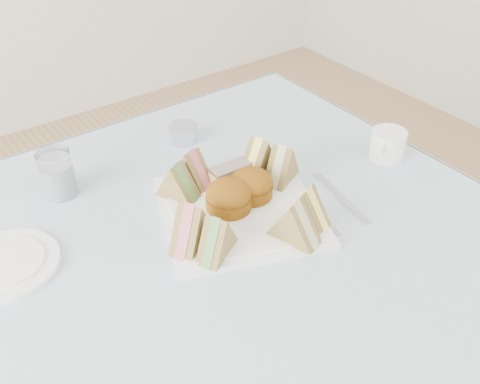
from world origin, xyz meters
TOP-DOWN VIEW (x-y plane):
  - table at (0.00, 0.00)m, footprint 0.90×0.90m
  - tablecloth at (0.00, 0.00)m, footprint 1.02×1.02m
  - serving_plate at (0.06, 0.06)m, footprint 0.36×0.36m
  - sandwich_fl_a at (-0.05, 0.04)m, footprint 0.10×0.08m
  - sandwich_fl_b at (-0.03, -0.01)m, footprint 0.09×0.07m
  - sandwich_fr_a at (0.14, -0.03)m, footprint 0.06×0.09m
  - sandwich_fr_b at (0.09, -0.05)m, footprint 0.07×0.10m
  - sandwich_bl_a at (-0.01, 0.16)m, footprint 0.07×0.09m
  - sandwich_bl_b at (0.04, 0.18)m, footprint 0.06×0.09m
  - sandwich_br_a at (0.18, 0.09)m, footprint 0.10×0.08m
  - sandwich_br_b at (0.16, 0.14)m, footprint 0.10×0.06m
  - scone_left at (0.05, 0.08)m, footprint 0.11×0.11m
  - scone_right at (0.10, 0.08)m, footprint 0.09×0.09m
  - pastry_slice at (0.10, 0.14)m, footprint 0.08×0.03m
  - side_plate at (-0.32, 0.18)m, footprint 0.22×0.22m
  - water_glass at (-0.18, 0.32)m, footprint 0.08×0.08m
  - tea_strainer at (0.11, 0.34)m, footprint 0.08×0.08m
  - knife at (0.25, -0.01)m, footprint 0.04×0.17m
  - fork at (0.18, -0.01)m, footprint 0.02×0.16m
  - creamer_jug at (0.43, 0.04)m, footprint 0.09×0.09m

SIDE VIEW (x-z plane):
  - table at x=0.00m, z-range 0.00..0.74m
  - tablecloth at x=0.00m, z-range 0.74..0.75m
  - fork at x=0.18m, z-range 0.75..0.75m
  - knife at x=0.25m, z-range 0.75..0.75m
  - side_plate at x=-0.32m, z-range 0.75..0.76m
  - serving_plate at x=0.06m, z-range 0.75..0.76m
  - tea_strainer at x=0.11m, z-range 0.75..0.78m
  - pastry_slice at x=0.10m, z-range 0.76..0.80m
  - creamer_jug at x=0.43m, z-range 0.75..0.81m
  - scone_right at x=0.10m, z-range 0.76..0.81m
  - scone_left at x=0.05m, z-range 0.76..0.81m
  - water_glass at x=-0.18m, z-range 0.75..0.84m
  - sandwich_bl_a at x=-0.01m, z-range 0.76..0.83m
  - sandwich_fl_b at x=-0.03m, z-range 0.76..0.83m
  - sandwich_fr_a at x=0.14m, z-range 0.76..0.83m
  - sandwich_bl_b at x=0.04m, z-range 0.76..0.83m
  - sandwich_br_a at x=0.18m, z-range 0.76..0.84m
  - sandwich_fr_b at x=0.09m, z-range 0.76..0.84m
  - sandwich_br_b at x=0.16m, z-range 0.76..0.84m
  - sandwich_fl_a at x=-0.05m, z-range 0.76..0.84m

